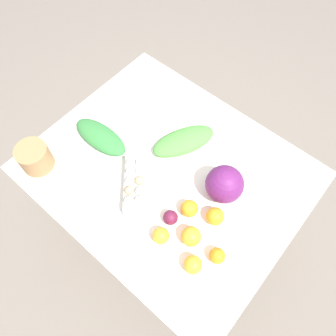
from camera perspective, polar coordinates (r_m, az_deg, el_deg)
name	(u,v)px	position (r m, az deg, el deg)	size (l,w,h in m)	color
ground_plane	(168,226)	(2.20, 0.00, -10.02)	(8.00, 8.00, 0.00)	#70665B
dining_table	(168,181)	(1.58, 0.00, -2.21)	(1.19, 0.98, 0.78)	silver
cabbage_purple	(224,184)	(1.39, 9.81, -2.80)	(0.16, 0.16, 0.16)	#601E5B
egg_carton	(135,184)	(1.42, -5.71, -2.76)	(0.25, 0.26, 0.09)	#A8A8A3
paper_bag	(35,157)	(1.57, -22.18, 1.73)	(0.14, 0.14, 0.12)	#997047
greens_bunch_beet_tops	(100,137)	(1.58, -11.68, 5.35)	(0.30, 0.12, 0.06)	#337538
greens_bunch_kale	(184,141)	(1.53, 2.77, 4.71)	(0.30, 0.13, 0.07)	#4C933D
beet_root	(170,218)	(1.36, 0.43, -8.62)	(0.06, 0.06, 0.06)	#5B1933
orange_0	(217,256)	(1.33, 8.55, -14.87)	(0.06, 0.06, 0.06)	orange
orange_1	(191,236)	(1.33, 4.03, -11.80)	(0.08, 0.08, 0.08)	orange
orange_2	(161,236)	(1.33, -1.27, -11.71)	(0.07, 0.07, 0.07)	orange
orange_3	(215,216)	(1.37, 8.20, -8.34)	(0.08, 0.08, 0.08)	orange
orange_4	(189,208)	(1.37, 3.72, -7.05)	(0.07, 0.07, 0.07)	orange
orange_5	(193,265)	(1.31, 4.36, -16.45)	(0.07, 0.07, 0.07)	orange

